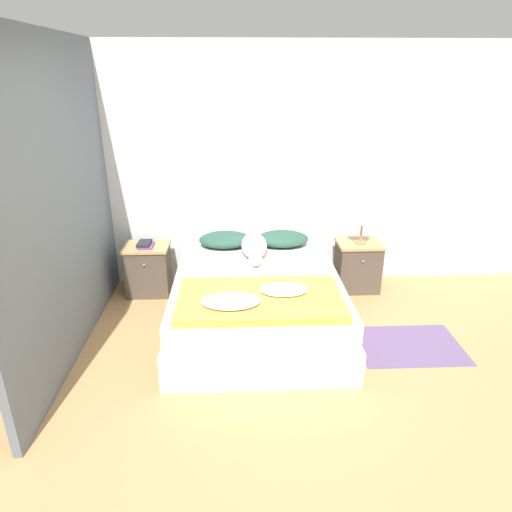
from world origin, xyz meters
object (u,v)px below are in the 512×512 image
at_px(pillow_right, 282,239).
at_px(table_lamp, 363,218).
at_px(dog, 254,246).
at_px(book_stack, 145,244).
at_px(bed, 257,300).
at_px(pillow_left, 225,240).
at_px(nightstand_left, 148,269).
at_px(nightstand_right, 358,266).

distance_m(pillow_right, table_lamp, 0.86).
height_order(dog, book_stack, dog).
height_order(bed, pillow_right, pillow_right).
bearing_deg(pillow_right, book_stack, -179.22).
height_order(pillow_left, dog, dog).
bearing_deg(pillow_right, dog, -142.38).
bearing_deg(table_lamp, pillow_left, 179.55).
bearing_deg(nightstand_left, dog, -12.24).
relative_size(bed, dog, 2.45).
distance_m(nightstand_right, pillow_left, 1.48).
xyz_separation_m(nightstand_right, pillow_right, (-0.83, -0.01, 0.33)).
bearing_deg(nightstand_left, bed, -33.10).
distance_m(bed, table_lamp, 1.46).
bearing_deg(book_stack, nightstand_right, 0.72).
relative_size(nightstand_left, dog, 0.68).
bearing_deg(table_lamp, nightstand_left, 179.49).
distance_m(bed, dog, 0.61).
xyz_separation_m(nightstand_right, table_lamp, (0.00, -0.02, 0.55)).
bearing_deg(book_stack, pillow_right, 0.78).
bearing_deg(nightstand_right, bed, -146.90).
distance_m(nightstand_left, table_lamp, 2.34).
relative_size(pillow_right, book_stack, 2.72).
bearing_deg(pillow_left, dog, -38.38).
height_order(pillow_left, book_stack, pillow_left).
bearing_deg(book_stack, nightstand_left, 86.87).
relative_size(pillow_right, table_lamp, 1.55).
distance_m(book_stack, table_lamp, 2.29).
xyz_separation_m(bed, nightstand_left, (-1.14, 0.74, 0.01)).
xyz_separation_m(nightstand_left, dog, (1.13, -0.25, 0.34)).
xyz_separation_m(nightstand_left, pillow_left, (0.83, -0.01, 0.33)).
height_order(nightstand_right, table_lamp, table_lamp).
relative_size(bed, nightstand_right, 3.58).
xyz_separation_m(pillow_right, book_stack, (-1.44, -0.02, -0.03)).
bearing_deg(table_lamp, bed, -147.62).
height_order(nightstand_left, book_stack, book_stack).
bearing_deg(bed, table_lamp, 32.38).
bearing_deg(table_lamp, pillow_right, 179.22).
relative_size(nightstand_left, pillow_left, 0.99).
bearing_deg(table_lamp, book_stack, -179.79).
distance_m(nightstand_left, nightstand_right, 2.28).
bearing_deg(dog, nightstand_left, 167.76).
height_order(pillow_right, book_stack, pillow_right).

